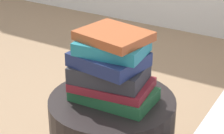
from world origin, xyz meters
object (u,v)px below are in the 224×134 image
at_px(book_charcoal, 109,73).
at_px(book_navy, 109,59).
at_px(book_rust, 115,36).
at_px(book_maroon, 112,85).
at_px(book_teal, 111,47).
at_px(book_forest, 113,95).

xyz_separation_m(book_charcoal, book_navy, (0.00, -0.00, 0.05)).
height_order(book_charcoal, book_rust, book_rust).
bearing_deg(book_charcoal, book_maroon, -14.54).
bearing_deg(book_rust, book_maroon, -87.28).
distance_m(book_maroon, book_teal, 0.15).
height_order(book_forest, book_charcoal, book_charcoal).
height_order(book_maroon, book_teal, book_teal).
xyz_separation_m(book_navy, book_teal, (0.01, 0.00, 0.05)).
bearing_deg(book_maroon, book_rust, 75.26).
bearing_deg(book_teal, book_charcoal, 177.01).
height_order(book_charcoal, book_navy, book_navy).
relative_size(book_maroon, book_navy, 1.15).
relative_size(book_maroon, book_teal, 1.18).
bearing_deg(book_navy, book_maroon, 17.22).
distance_m(book_maroon, book_navy, 0.10).
bearing_deg(book_navy, book_forest, 9.24).
relative_size(book_maroon, book_rust, 1.21).
height_order(book_forest, book_rust, book_rust).
xyz_separation_m(book_forest, book_navy, (-0.02, -0.00, 0.14)).
bearing_deg(book_rust, book_charcoal, -129.27).
relative_size(book_forest, book_charcoal, 1.13).
bearing_deg(book_charcoal, book_teal, -5.38).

